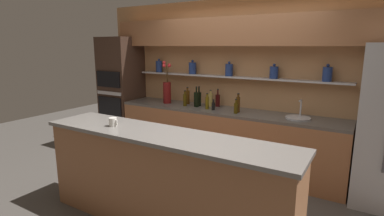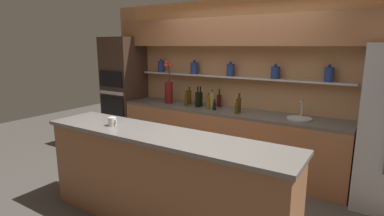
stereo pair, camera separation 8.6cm
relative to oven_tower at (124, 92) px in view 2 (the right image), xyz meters
name	(u,v)px [view 2 (the right image)]	position (x,y,z in m)	size (l,w,h in m)	color
ground_plane	(189,202)	(2.27, -1.24, -1.02)	(12.00, 12.00, 0.00)	#4C4742
back_wall_unit	(243,68)	(2.27, 0.29, 0.53)	(5.20, 0.44, 2.60)	tan
back_counter_unit	(225,139)	(2.13, 0.00, -0.56)	(3.56, 0.62, 0.92)	#99603D
island_counter	(161,180)	(2.27, -1.77, -0.51)	(2.82, 0.61, 1.02)	#99603D
oven_tower	(124,92)	(0.00, 0.00, 0.00)	(0.66, 0.64, 2.04)	#3D281E
flower_vase	(169,90)	(1.05, 0.00, 0.13)	(0.15, 0.18, 0.72)	maroon
sink_fixture	(299,118)	(3.23, 0.01, -0.08)	(0.33, 0.33, 0.25)	#B7B7BC
bottle_wine_0	(198,99)	(1.65, -0.02, 0.03)	(0.08, 0.08, 0.33)	black
bottle_wine_1	(200,99)	(1.64, 0.07, 0.02)	(0.07, 0.07, 0.32)	black
bottle_sauce_2	(214,106)	(1.99, -0.09, -0.03)	(0.05, 0.05, 0.16)	black
bottle_oil_3	(208,103)	(1.88, -0.08, 0.00)	(0.05, 0.05, 0.25)	brown
bottle_wine_4	(219,100)	(1.92, 0.19, 0.00)	(0.07, 0.07, 0.29)	#380C0C
bottle_spirit_5	(239,104)	(2.37, -0.04, 0.02)	(0.06, 0.06, 0.28)	#4C2D0C
bottle_spirit_6	(189,97)	(1.39, 0.12, 0.02)	(0.07, 0.07, 0.29)	#4C2D0C
bottle_spirit_7	(212,100)	(1.82, 0.14, 0.01)	(0.08, 0.08, 0.27)	tan
bottle_oil_8	(186,100)	(1.45, -0.06, 0.01)	(0.06, 0.06, 0.26)	#47380A
bottle_oil_9	(237,108)	(2.38, -0.14, -0.01)	(0.06, 0.06, 0.22)	#47380A
coffee_mug	(112,121)	(1.64, -1.82, 0.05)	(0.11, 0.09, 0.09)	silver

